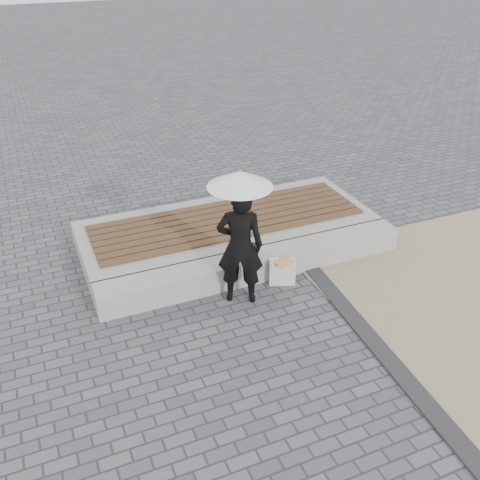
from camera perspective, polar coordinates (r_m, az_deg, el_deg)
name	(u,v)px	position (r m, az deg, el deg)	size (l,w,h in m)	color
ground	(306,336)	(7.48, 6.95, -9.98)	(80.00, 80.00, 0.00)	#535358
edging_band	(375,343)	(7.50, 13.94, -10.46)	(0.25, 5.20, 0.04)	#2B2A2D
seating_ledge	(257,265)	(8.50, 1.76, -2.61)	(5.00, 0.45, 0.40)	#AAABA5
timber_platform	(228,231)	(9.44, -1.28, 0.99)	(5.00, 2.00, 0.40)	#9E9E99
timber_decking	(228,219)	(9.34, -1.29, 2.17)	(4.60, 1.40, 0.04)	brown
woman	(240,246)	(7.60, 0.00, -0.65)	(0.66, 0.43, 1.80)	black
parasol	(240,179)	(7.14, 0.00, 6.41)	(0.88, 0.88, 1.13)	#A1A1A5
handbag	(248,252)	(8.23, 0.84, -1.27)	(0.30, 0.11, 0.21)	black
canvas_tote	(282,272)	(8.34, 4.43, -3.33)	(0.39, 0.17, 0.41)	silver
magazine	(284,262)	(8.19, 4.65, -2.26)	(0.29, 0.22, 0.01)	#D5543D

